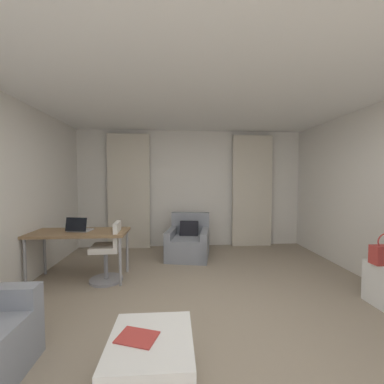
{
  "coord_description": "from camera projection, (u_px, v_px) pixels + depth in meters",
  "views": [
    {
      "loc": [
        -0.37,
        -2.5,
        1.51
      ],
      "look_at": [
        -0.09,
        1.48,
        1.31
      ],
      "focal_mm": 22.83,
      "sensor_mm": 36.0,
      "label": 1
    }
  ],
  "objects": [
    {
      "name": "laptop",
      "position": [
        79.0,
        228.0,
        3.65
      ],
      "size": [
        0.36,
        0.3,
        0.22
      ],
      "color": "#ADADB2",
      "rests_on": "desk"
    },
    {
      "name": "magazine_open",
      "position": [
        137.0,
        337.0,
        1.77
      ],
      "size": [
        0.33,
        0.28,
        0.01
      ],
      "color": "#B73833",
      "rests_on": "coffee_table"
    },
    {
      "name": "ceiling",
      "position": [
        211.0,
        69.0,
        2.46
      ],
      "size": [
        5.12,
        6.12,
        0.06
      ],
      "primitive_type": "cube",
      "color": "white",
      "rests_on": "wall_left"
    },
    {
      "name": "desk",
      "position": [
        80.0,
        235.0,
        3.65
      ],
      "size": [
        1.39,
        0.61,
        0.73
      ],
      "color": "olive",
      "rests_on": "ground"
    },
    {
      "name": "curtain_left_panel",
      "position": [
        129.0,
        191.0,
        5.33
      ],
      "size": [
        0.9,
        0.06,
        2.5
      ],
      "color": "beige",
      "rests_on": "ground"
    },
    {
      "name": "ground_plane",
      "position": [
        210.0,
        321.0,
        2.6
      ],
      "size": [
        12.0,
        12.0,
        0.0
      ],
      "primitive_type": "plane",
      "color": "gray"
    },
    {
      "name": "wall_window",
      "position": [
        191.0,
        189.0,
        5.55
      ],
      "size": [
        5.12,
        0.06,
        2.6
      ],
      "color": "silver",
      "rests_on": "ground"
    },
    {
      "name": "curtain_right_panel",
      "position": [
        252.0,
        191.0,
        5.52
      ],
      "size": [
        0.9,
        0.06,
        2.5
      ],
      "color": "beige",
      "rests_on": "ground"
    },
    {
      "name": "coffee_table",
      "position": [
        151.0,
        362.0,
        1.78
      ],
      "size": [
        0.61,
        0.68,
        0.36
      ],
      "color": "white",
      "rests_on": "ground"
    },
    {
      "name": "armchair",
      "position": [
        188.0,
        243.0,
        4.76
      ],
      "size": [
        0.92,
        0.99,
        0.83
      ],
      "color": "gray",
      "rests_on": "ground"
    },
    {
      "name": "desk_chair",
      "position": [
        109.0,
        255.0,
        3.61
      ],
      "size": [
        0.48,
        0.48,
        0.88
      ],
      "color": "gray",
      "rests_on": "ground"
    }
  ]
}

